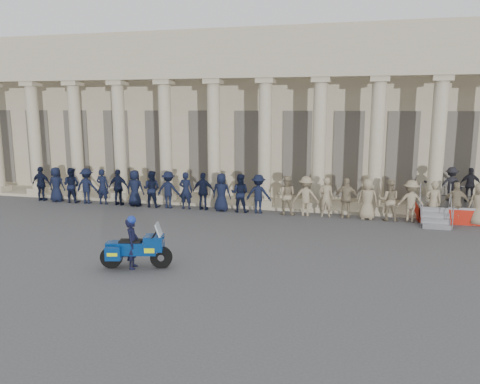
% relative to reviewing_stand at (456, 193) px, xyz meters
% --- Properties ---
extents(ground, '(90.00, 90.00, 0.00)m').
position_rel_reviewing_stand_xyz_m(ground, '(-10.02, -8.01, -1.16)').
color(ground, '#434345').
rests_on(ground, ground).
extents(building, '(40.00, 12.50, 9.00)m').
position_rel_reviewing_stand_xyz_m(building, '(-10.02, 6.74, 3.36)').
color(building, tan).
rests_on(building, ground).
extents(officer_rank, '(22.32, 0.69, 1.83)m').
position_rel_reviewing_stand_xyz_m(officer_rank, '(-10.01, -1.20, -0.25)').
color(officer_rank, black).
rests_on(officer_rank, ground).
extents(reviewing_stand, '(3.73, 3.70, 2.29)m').
position_rel_reviewing_stand_xyz_m(reviewing_stand, '(0.00, 0.00, 0.00)').
color(reviewing_stand, gray).
rests_on(reviewing_stand, ground).
extents(motorcycle, '(2.21, 1.14, 1.44)m').
position_rel_reviewing_stand_xyz_m(motorcycle, '(-10.80, -9.63, -0.54)').
color(motorcycle, black).
rests_on(motorcycle, ground).
extents(rider, '(0.51, 0.65, 1.68)m').
position_rel_reviewing_stand_xyz_m(rider, '(-10.92, -9.66, -0.33)').
color(rider, black).
rests_on(rider, ground).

